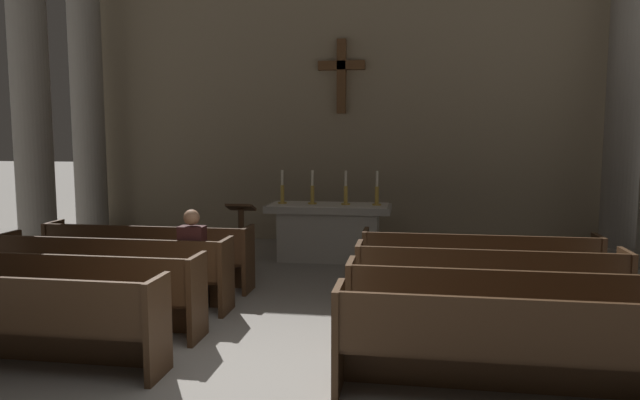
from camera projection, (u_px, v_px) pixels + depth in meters
ground_plane at (247, 383)px, 5.26m from camera, size 80.00×80.00×0.00m
pew_left_row_1 at (8, 320)px, 5.53m from camera, size 3.08×0.50×0.95m
pew_left_row_2 at (69, 292)px, 6.51m from camera, size 3.08×0.50×0.95m
pew_left_row_3 at (114, 272)px, 7.49m from camera, size 3.08×0.50×0.95m
pew_left_row_4 at (148, 256)px, 8.47m from camera, size 3.08×0.50×0.95m
pew_right_row_1 at (518, 348)px, 4.80m from camera, size 3.08×0.50×0.95m
pew_right_row_2 at (500, 312)px, 5.78m from camera, size 3.08×0.50×0.95m
pew_right_row_3 at (488, 287)px, 6.76m from camera, size 3.08×0.50×0.95m
pew_right_row_4 at (478, 267)px, 7.74m from camera, size 3.08×0.50×0.95m
column_left_third at (31, 101)px, 10.22m from camera, size 0.98×0.98×5.83m
column_left_fourth at (88, 106)px, 12.01m from camera, size 0.98×0.98×5.83m
column_right_fourth at (625, 102)px, 10.39m from camera, size 0.98×0.98×5.83m
altar at (329, 231)px, 10.37m from camera, size 2.20×0.90×1.01m
candlestick_outer_left at (282, 193)px, 10.43m from camera, size 0.16×0.16×0.60m
candlestick_inner_left at (312, 193)px, 10.34m from camera, size 0.16×0.16×0.60m
candlestick_inner_right at (346, 194)px, 10.25m from camera, size 0.16×0.16×0.60m
candlestick_outer_right at (377, 195)px, 10.17m from camera, size 0.16×0.16×0.60m
apse_with_cross at (343, 93)px, 12.06m from camera, size 11.49×0.43×6.23m
lectern at (241, 240)px, 9.39m from camera, size 0.44×0.36×1.15m
lone_worshipper at (195, 258)px, 7.33m from camera, size 0.32×0.43×1.32m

